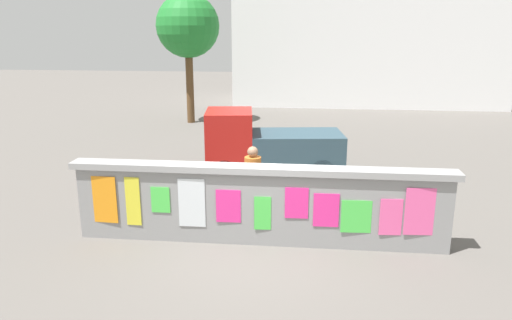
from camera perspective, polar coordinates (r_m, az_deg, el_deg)
ground at (r=16.84m, az=3.19°, el=1.76°), size 60.00×60.00×0.00m
poster_wall at (r=8.96m, az=0.40°, el=-5.21°), size 7.09×0.42×1.50m
auto_rickshaw_truck at (r=12.88m, az=1.26°, el=1.70°), size 3.76×1.96×1.85m
motorcycle at (r=10.50m, az=12.67°, el=-4.30°), size 1.89×0.57×0.87m
bicycle_near at (r=11.28m, az=-10.56°, el=-3.35°), size 1.68×0.53×0.95m
person_walking at (r=9.88m, az=-0.38°, el=-1.97°), size 0.38×0.38×1.62m
tree_roadside at (r=20.88m, az=-8.07°, el=15.35°), size 2.63×2.63×5.38m
building_background at (r=27.47m, az=12.95°, el=14.56°), size 14.17×5.57×7.54m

